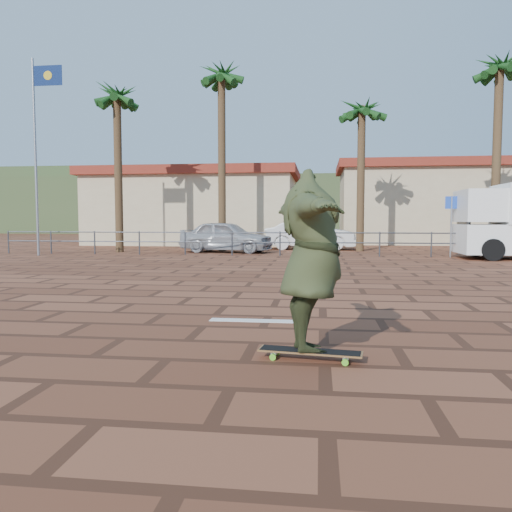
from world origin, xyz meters
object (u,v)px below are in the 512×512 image
at_px(skateboarder, 311,261).
at_px(car_silver, 226,237).
at_px(longboard, 310,352).
at_px(car_white, 311,235).

distance_m(skateboarder, car_silver, 17.53).
xyz_separation_m(longboard, car_silver, (-4.10, 17.04, 0.63)).
bearing_deg(car_white, skateboarder, -176.06).
bearing_deg(car_silver, car_white, -44.72).
xyz_separation_m(longboard, car_white, (-0.33, 19.67, 0.65)).
bearing_deg(longboard, car_white, 98.72).
bearing_deg(car_silver, longboard, -156.06).
xyz_separation_m(skateboarder, car_white, (-0.33, 19.67, -0.32)).
height_order(longboard, car_silver, car_silver).
bearing_deg(car_silver, skateboarder, -156.06).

